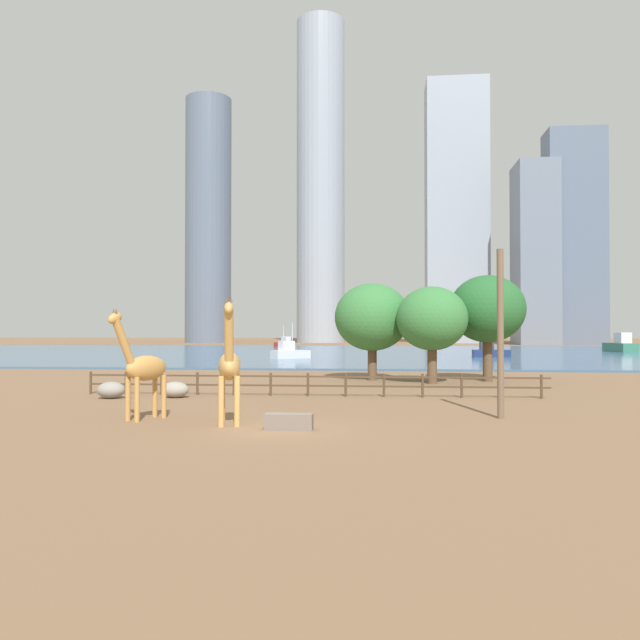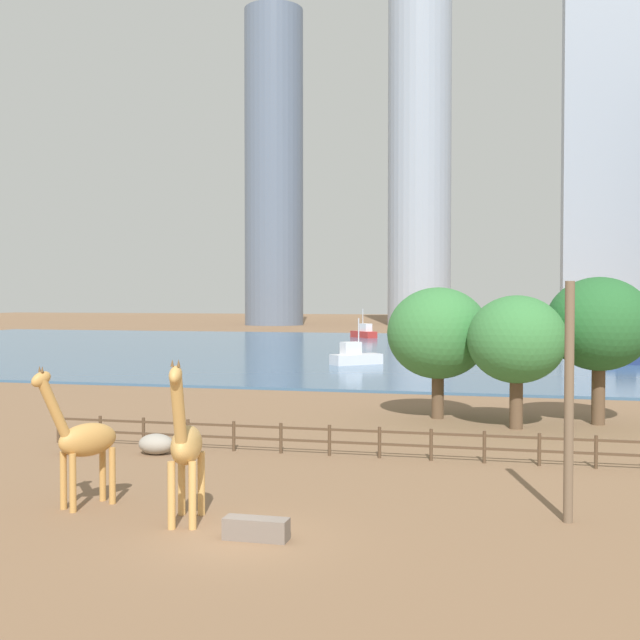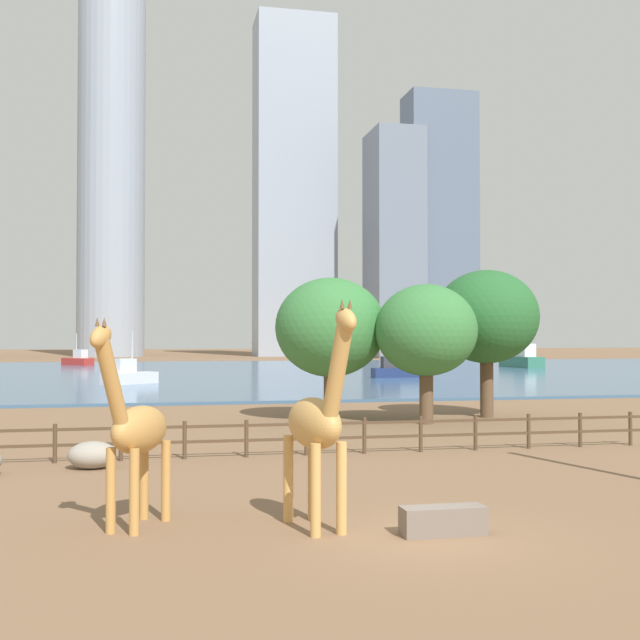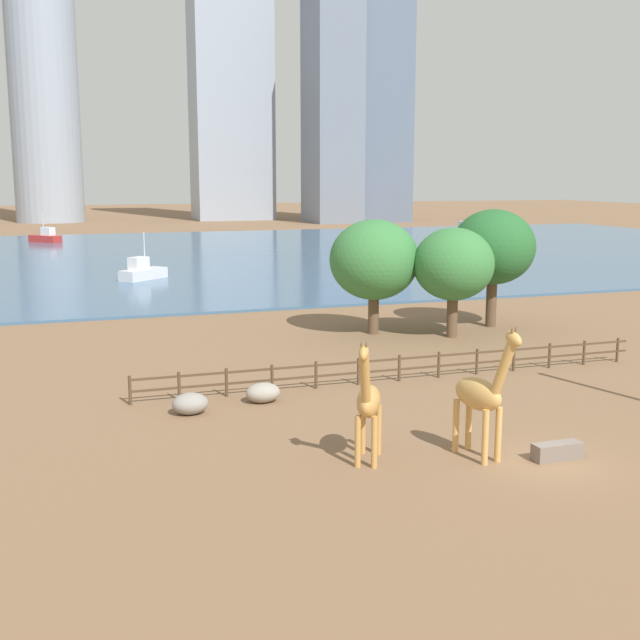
{
  "view_description": "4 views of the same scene",
  "coord_description": "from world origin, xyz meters",
  "px_view_note": "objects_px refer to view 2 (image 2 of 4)",
  "views": [
    {
      "loc": [
        3.92,
        -22.88,
        3.71
      ],
      "look_at": [
        -0.04,
        16.95,
        4.37
      ],
      "focal_mm": 35.0,
      "sensor_mm": 36.0,
      "label": 1
    },
    {
      "loc": [
        7.37,
        -20.61,
        6.68
      ],
      "look_at": [
        -3.17,
        22.33,
        5.4
      ],
      "focal_mm": 45.0,
      "sensor_mm": 36.0,
      "label": 2
    },
    {
      "loc": [
        -5.58,
        -15.94,
        4.17
      ],
      "look_at": [
        0.78,
        14.46,
        4.85
      ],
      "focal_mm": 45.0,
      "sensor_mm": 36.0,
      "label": 3
    },
    {
      "loc": [
        -16.08,
        -22.48,
        9.75
      ],
      "look_at": [
        -2.86,
        16.17,
        2.46
      ],
      "focal_mm": 45.0,
      "sensor_mm": 36.0,
      "label": 4
    }
  ],
  "objects_px": {
    "giraffe_companion": "(83,440)",
    "utility_pole": "(569,402)",
    "giraffe_tall": "(186,445)",
    "tree_right_tall": "(517,340)",
    "boulder_near_fence": "(156,444)",
    "boat_barge": "(364,333)",
    "tree_center_broad": "(438,334)",
    "boat_tug": "(355,357)",
    "boulder_by_pole": "(76,443)",
    "feeding_trough": "(256,529)",
    "tree_left_large": "(599,325)",
    "boat_sailboat": "(631,357)"
  },
  "relations": [
    {
      "from": "giraffe_companion",
      "to": "utility_pole",
      "type": "distance_m",
      "value": 15.01
    },
    {
      "from": "giraffe_tall",
      "to": "tree_right_tall",
      "type": "relative_size",
      "value": 0.73
    },
    {
      "from": "boulder_near_fence",
      "to": "boat_barge",
      "type": "relative_size",
      "value": 0.31
    },
    {
      "from": "tree_right_tall",
      "to": "tree_center_broad",
      "type": "bearing_deg",
      "value": 148.67
    },
    {
      "from": "boat_tug",
      "to": "boat_barge",
      "type": "distance_m",
      "value": 50.53
    },
    {
      "from": "boulder_near_fence",
      "to": "boat_barge",
      "type": "xyz_separation_m",
      "value": [
        -8.63,
        93.7,
        0.53
      ]
    },
    {
      "from": "boulder_by_pole",
      "to": "boulder_near_fence",
      "type": "bearing_deg",
      "value": 12.65
    },
    {
      "from": "giraffe_tall",
      "to": "utility_pole",
      "type": "distance_m",
      "value": 11.37
    },
    {
      "from": "boat_tug",
      "to": "giraffe_tall",
      "type": "bearing_deg",
      "value": -125.7
    },
    {
      "from": "boulder_by_pole",
      "to": "boat_tug",
      "type": "distance_m",
      "value": 44.75
    },
    {
      "from": "feeding_trough",
      "to": "tree_left_large",
      "type": "distance_m",
      "value": 26.15
    },
    {
      "from": "giraffe_tall",
      "to": "boat_sailboat",
      "type": "distance_m",
      "value": 62.82
    },
    {
      "from": "tree_left_large",
      "to": "tree_right_tall",
      "type": "xyz_separation_m",
      "value": [
        -4.17,
        -2.39,
        -0.73
      ]
    },
    {
      "from": "boat_barge",
      "to": "tree_center_broad",
      "type": "bearing_deg",
      "value": 149.77
    },
    {
      "from": "boulder_near_fence",
      "to": "boat_tug",
      "type": "relative_size",
      "value": 0.31
    },
    {
      "from": "tree_center_broad",
      "to": "boat_sailboat",
      "type": "xyz_separation_m",
      "value": [
        14.86,
        37.18,
        -3.75
      ]
    },
    {
      "from": "giraffe_tall",
      "to": "utility_pole",
      "type": "height_order",
      "value": "utility_pole"
    },
    {
      "from": "feeding_trough",
      "to": "tree_right_tall",
      "type": "bearing_deg",
      "value": 71.53
    },
    {
      "from": "utility_pole",
      "to": "boat_barge",
      "type": "height_order",
      "value": "utility_pole"
    },
    {
      "from": "giraffe_tall",
      "to": "boulder_near_fence",
      "type": "distance_m",
      "value": 10.95
    },
    {
      "from": "giraffe_tall",
      "to": "tree_right_tall",
      "type": "xyz_separation_m",
      "value": [
        9.45,
        19.76,
        2.19
      ]
    },
    {
      "from": "feeding_trough",
      "to": "boat_tug",
      "type": "distance_m",
      "value": 54.84
    },
    {
      "from": "boat_tug",
      "to": "feeding_trough",
      "type": "bearing_deg",
      "value": -123.2
    },
    {
      "from": "giraffe_tall",
      "to": "tree_center_broad",
      "type": "xyz_separation_m",
      "value": [
        5.26,
        22.31,
        2.36
      ]
    },
    {
      "from": "boulder_by_pole",
      "to": "boat_tug",
      "type": "height_order",
      "value": "boat_tug"
    },
    {
      "from": "boulder_near_fence",
      "to": "tree_right_tall",
      "type": "distance_m",
      "value": 18.57
    },
    {
      "from": "giraffe_companion",
      "to": "boat_sailboat",
      "type": "height_order",
      "value": "giraffe_companion"
    },
    {
      "from": "boulder_near_fence",
      "to": "boat_barge",
      "type": "bearing_deg",
      "value": 95.26
    },
    {
      "from": "giraffe_companion",
      "to": "tree_left_large",
      "type": "relative_size",
      "value": 0.59
    },
    {
      "from": "giraffe_tall",
      "to": "tree_left_large",
      "type": "distance_m",
      "value": 26.16
    },
    {
      "from": "giraffe_tall",
      "to": "giraffe_companion",
      "type": "xyz_separation_m",
      "value": [
        -3.88,
        0.9,
        -0.16
      ]
    },
    {
      "from": "boat_sailboat",
      "to": "boat_tug",
      "type": "bearing_deg",
      "value": -166.85
    },
    {
      "from": "tree_center_broad",
      "to": "boulder_near_fence",
      "type": "bearing_deg",
      "value": -129.38
    },
    {
      "from": "giraffe_companion",
      "to": "tree_left_large",
      "type": "height_order",
      "value": "tree_left_large"
    },
    {
      "from": "boulder_near_fence",
      "to": "boat_tug",
      "type": "distance_m",
      "value": 43.89
    },
    {
      "from": "boat_sailboat",
      "to": "giraffe_companion",
      "type": "bearing_deg",
      "value": -112.82
    },
    {
      "from": "tree_left_large",
      "to": "boat_sailboat",
      "type": "height_order",
      "value": "tree_left_large"
    },
    {
      "from": "giraffe_companion",
      "to": "boulder_near_fence",
      "type": "relative_size",
      "value": 2.99
    },
    {
      "from": "boulder_near_fence",
      "to": "feeding_trough",
      "type": "bearing_deg",
      "value": -52.69
    },
    {
      "from": "tree_center_broad",
      "to": "boat_tug",
      "type": "height_order",
      "value": "tree_center_broad"
    },
    {
      "from": "tree_center_broad",
      "to": "boat_sailboat",
      "type": "distance_m",
      "value": 40.22
    },
    {
      "from": "boat_sailboat",
      "to": "tree_left_large",
      "type": "bearing_deg",
      "value": -100.44
    },
    {
      "from": "boat_barge",
      "to": "giraffe_tall",
      "type": "bearing_deg",
      "value": 144.09
    },
    {
      "from": "boulder_by_pole",
      "to": "giraffe_tall",
      "type": "bearing_deg",
      "value": -44.64
    },
    {
      "from": "boat_sailboat",
      "to": "boat_tug",
      "type": "xyz_separation_m",
      "value": [
        -25.66,
        -6.25,
        0.03
      ]
    },
    {
      "from": "utility_pole",
      "to": "boulder_by_pole",
      "type": "relative_size",
      "value": 4.72
    },
    {
      "from": "boulder_near_fence",
      "to": "tree_right_tall",
      "type": "xyz_separation_m",
      "value": [
        14.83,
        10.41,
        4.06
      ]
    },
    {
      "from": "giraffe_companion",
      "to": "boulder_by_pole",
      "type": "relative_size",
      "value": 3.03
    },
    {
      "from": "feeding_trough",
      "to": "tree_left_large",
      "type": "relative_size",
      "value": 0.23
    },
    {
      "from": "tree_right_tall",
      "to": "boat_barge",
      "type": "height_order",
      "value": "tree_right_tall"
    }
  ]
}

